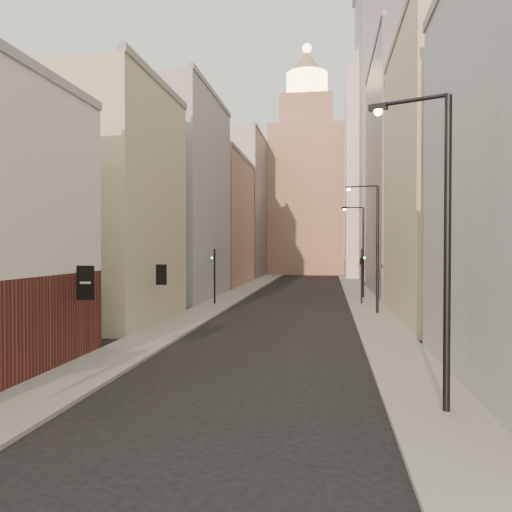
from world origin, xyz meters
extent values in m
cube|color=gray|center=(-6.50, 55.00, 0.07)|extent=(3.00, 140.00, 0.15)
cube|color=gray|center=(6.50, 55.00, 0.07)|extent=(3.00, 140.00, 0.15)
cube|color=black|center=(-7.30, 14.00, 3.60)|extent=(0.80, 0.08, 1.50)
cube|color=black|center=(-7.30, 24.00, 3.40)|extent=(0.70, 0.08, 1.30)
cube|color=#B5AC8E|center=(-12.00, 26.00, 8.00)|extent=(8.00, 12.00, 16.00)
cube|color=gray|center=(-12.00, 42.00, 10.00)|extent=(8.00, 16.00, 20.00)
cube|color=#977259|center=(-12.00, 60.00, 8.50)|extent=(8.00, 18.00, 17.00)
cube|color=gray|center=(-12.00, 80.00, 12.00)|extent=(8.00, 20.00, 24.00)
cube|color=#B5AC8E|center=(12.00, 30.00, 10.00)|extent=(8.00, 16.00, 20.00)
cube|color=gray|center=(12.00, 50.00, 13.00)|extent=(8.00, 20.00, 26.00)
cube|color=gray|center=(18.00, 78.00, 25.00)|extent=(20.00, 22.00, 50.00)
cube|color=#977259|center=(-1.00, 92.00, 14.00)|extent=(14.00, 14.00, 28.00)
cube|color=#977259|center=(-1.00, 92.00, 31.00)|extent=(10.00, 10.00, 6.00)
cylinder|color=#FFCC72|center=(-1.00, 92.00, 36.50)|extent=(8.00, 8.00, 5.00)
cone|color=#977259|center=(-1.00, 92.00, 41.00)|extent=(7.00, 7.00, 5.00)
sphere|color=#FFCC72|center=(-1.00, 92.00, 44.00)|extent=(1.80, 1.80, 1.80)
cube|color=silver|center=(10.00, 78.00, 17.00)|extent=(8.00, 8.00, 34.00)
cylinder|color=silver|center=(10.00, 78.00, 35.50)|extent=(6.00, 6.00, 3.00)
sphere|color=gray|center=(10.00, 78.00, 38.00)|extent=(4.40, 4.40, 4.40)
cylinder|color=black|center=(10.00, 78.00, 40.50)|extent=(0.60, 0.60, 2.00)
cylinder|color=black|center=(6.78, 9.40, 4.88)|extent=(0.22, 0.22, 9.76)
cylinder|color=black|center=(5.78, 9.83, 9.76)|extent=(2.04, 0.98, 0.13)
cube|color=black|center=(4.79, 10.26, 9.71)|extent=(0.64, 0.46, 0.20)
sphere|color=orange|center=(4.79, 10.26, 9.57)|extent=(0.26, 0.26, 0.26)
cylinder|color=black|center=(6.89, 32.17, 4.89)|extent=(0.22, 0.22, 9.77)
cylinder|color=black|center=(5.80, 32.26, 9.77)|extent=(2.17, 0.32, 0.13)
cube|color=black|center=(4.72, 32.36, 9.72)|extent=(0.62, 0.29, 0.20)
sphere|color=orange|center=(4.72, 32.36, 9.58)|extent=(0.26, 0.26, 0.26)
cylinder|color=black|center=(6.67, 44.45, 4.55)|extent=(0.20, 0.20, 9.10)
cylinder|color=black|center=(5.73, 44.08, 9.10)|extent=(1.93, 0.85, 0.12)
cube|color=black|center=(4.79, 43.72, 9.04)|extent=(0.60, 0.41, 0.18)
sphere|color=orange|center=(4.79, 43.72, 8.91)|extent=(0.24, 0.24, 0.24)
cylinder|color=black|center=(-6.75, 36.61, 2.50)|extent=(0.16, 0.16, 5.00)
imported|color=black|center=(-6.75, 36.61, 4.20)|extent=(0.43, 0.43, 1.14)
sphere|color=#19E533|center=(-7.00, 36.61, 4.20)|extent=(0.16, 0.16, 0.16)
cylinder|color=black|center=(6.13, 38.52, 2.50)|extent=(0.16, 0.16, 5.00)
imported|color=black|center=(6.13, 38.52, 4.20)|extent=(0.70, 0.70, 1.28)
sphere|color=#19E533|center=(6.38, 38.52, 4.20)|extent=(0.16, 0.16, 0.16)
camera|label=1|loc=(3.19, -6.42, 5.16)|focal=35.00mm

